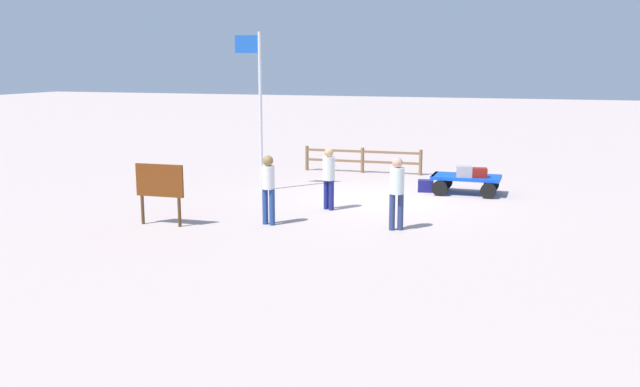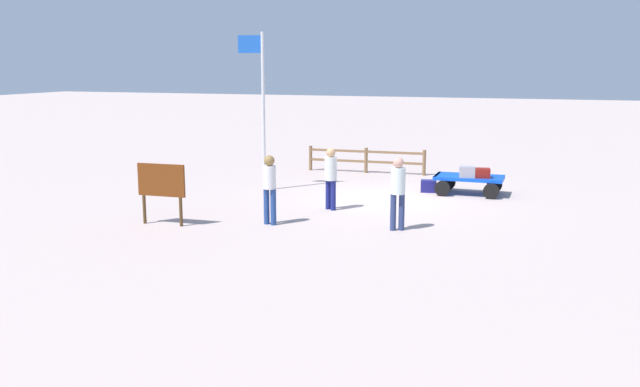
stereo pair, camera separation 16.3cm
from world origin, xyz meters
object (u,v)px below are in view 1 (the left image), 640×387
(luggage_cart, at_px, (465,180))
(suitcase_grey, at_px, (426,186))
(worker_lead, at_px, (397,187))
(signboard, at_px, (160,185))
(worker_trailing, at_px, (329,174))
(worker_supervisor, at_px, (268,184))
(flagpole, at_px, (258,100))
(suitcase_olive, at_px, (478,173))
(suitcase_tan, at_px, (464,172))

(luggage_cart, xyz_separation_m, suitcase_grey, (1.18, 0.05, -0.24))
(worker_lead, xyz_separation_m, signboard, (5.52, 1.33, -0.02))
(worker_trailing, xyz_separation_m, worker_supervisor, (0.86, 2.13, 0.02))
(signboard, bearing_deg, luggage_cart, -135.17)
(worker_lead, relative_size, flagpole, 0.36)
(suitcase_olive, xyz_separation_m, suitcase_grey, (1.57, -0.17, -0.51))
(suitcase_olive, relative_size, signboard, 0.38)
(luggage_cart, relative_size, worker_supervisor, 1.18)
(suitcase_grey, bearing_deg, suitcase_olive, 173.85)
(suitcase_olive, xyz_separation_m, flagpole, (6.52, 1.17, 2.10))
(worker_supervisor, bearing_deg, suitcase_grey, -117.49)
(suitcase_olive, height_order, signboard, signboard)
(luggage_cart, bearing_deg, worker_supervisor, 54.01)
(suitcase_tan, xyz_separation_m, worker_lead, (0.99, 4.84, 0.31))
(luggage_cart, relative_size, suitcase_grey, 3.93)
(suitcase_olive, xyz_separation_m, worker_supervisor, (4.45, 5.37, 0.30))
(worker_trailing, height_order, worker_supervisor, worker_supervisor)
(suitcase_grey, relative_size, worker_supervisor, 0.30)
(suitcase_tan, distance_m, worker_supervisor, 6.66)
(suitcase_tan, xyz_separation_m, suitcase_grey, (1.18, -0.26, -0.54))
(suitcase_tan, height_order, worker_supervisor, worker_supervisor)
(suitcase_tan, height_order, suitcase_grey, suitcase_tan)
(worker_lead, bearing_deg, flagpole, -36.30)
(luggage_cart, distance_m, flagpole, 6.72)
(suitcase_tan, bearing_deg, luggage_cart, -90.87)
(suitcase_tan, bearing_deg, worker_supervisor, 52.44)
(worker_lead, relative_size, worker_supervisor, 1.02)
(worker_supervisor, relative_size, flagpole, 0.36)
(suitcase_tan, bearing_deg, flagpole, 9.92)
(luggage_cart, distance_m, suitcase_tan, 0.44)
(flagpole, bearing_deg, worker_supervisor, 116.15)
(luggage_cart, bearing_deg, suitcase_tan, 89.13)
(suitcase_olive, distance_m, worker_lead, 5.14)
(suitcase_tan, distance_m, signboard, 8.98)
(suitcase_olive, relative_size, worker_supervisor, 0.33)
(suitcase_olive, height_order, suitcase_tan, suitcase_tan)
(suitcase_tan, distance_m, worker_trailing, 4.50)
(suitcase_tan, distance_m, flagpole, 6.55)
(suitcase_grey, distance_m, worker_supervisor, 6.30)
(worker_trailing, bearing_deg, flagpole, -35.43)
(suitcase_tan, bearing_deg, suitcase_grey, -12.64)
(suitcase_tan, xyz_separation_m, worker_supervisor, (4.06, 5.28, 0.27))
(worker_lead, xyz_separation_m, worker_supervisor, (3.06, 0.44, -0.03))
(luggage_cart, xyz_separation_m, suitcase_olive, (-0.39, 0.22, 0.27))
(suitcase_olive, relative_size, worker_lead, 0.33)
(worker_supervisor, xyz_separation_m, flagpole, (2.07, -4.21, 1.79))
(flagpole, height_order, signboard, flagpole)
(worker_lead, bearing_deg, suitcase_olive, -105.69)
(luggage_cart, distance_m, worker_supervisor, 6.94)
(luggage_cart, relative_size, worker_trailing, 1.21)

